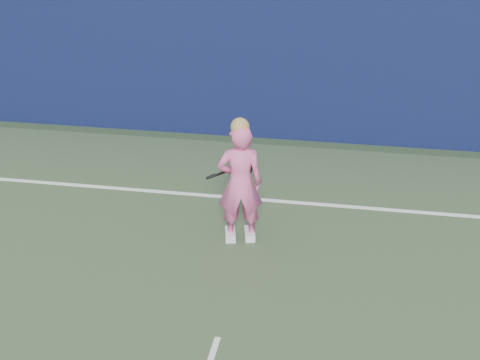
# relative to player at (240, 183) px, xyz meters

# --- Properties ---
(backstop_wall) EXTENTS (24.00, 0.40, 2.50)m
(backstop_wall) POSITION_rel_player_xyz_m (0.12, 3.55, 0.49)
(backstop_wall) COLOR #0D183A
(backstop_wall) RESTS_ON ground
(player) EXTENTS (0.61, 0.47, 1.57)m
(player) POSITION_rel_player_xyz_m (0.00, 0.00, 0.00)
(player) COLOR pink
(player) RESTS_ON ground
(racket) EXTENTS (0.59, 0.28, 0.33)m
(racket) POSITION_rel_player_xyz_m (-0.09, 0.45, -0.02)
(racket) COLOR black
(racket) RESTS_ON ground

